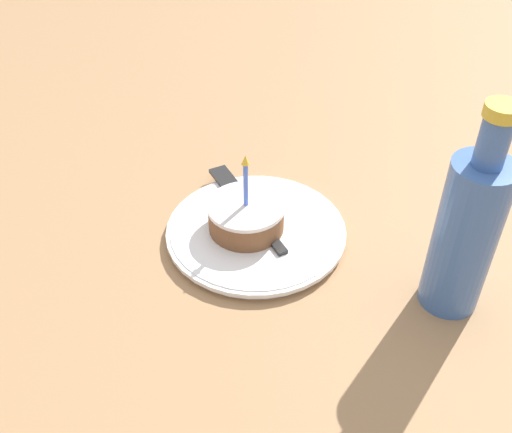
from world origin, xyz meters
TOP-DOWN VIEW (x-y plane):
  - ground_plane at (0.00, 0.00)m, footprint 2.40×2.40m
  - plate at (0.02, 0.02)m, footprint 0.22×0.22m
  - cake_slice at (0.03, 0.01)m, footprint 0.09×0.09m
  - fork at (-0.00, -0.02)m, footprint 0.10×0.18m
  - bottle at (-0.03, 0.25)m, footprint 0.06×0.06m

SIDE VIEW (x-z plane):
  - ground_plane at x=0.00m, z-range -0.04..0.00m
  - plate at x=0.02m, z-range 0.00..0.01m
  - fork at x=0.00m, z-range 0.01..0.02m
  - cake_slice at x=0.03m, z-range -0.02..0.08m
  - bottle at x=-0.03m, z-range -0.02..0.22m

